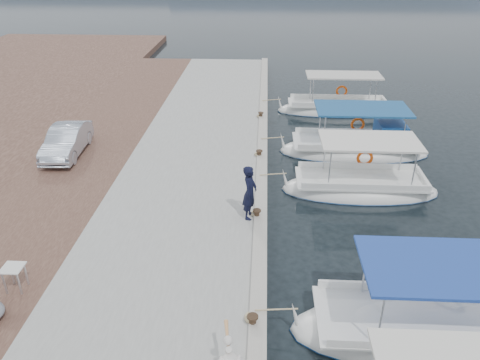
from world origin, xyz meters
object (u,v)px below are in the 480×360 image
object	(u,v)px
fishing_caique_b	(429,332)
parked_car	(67,141)
fishing_caique_d	(356,149)
fisherman	(250,192)
fishing_caique_e	(337,110)
fishing_caique_c	(360,189)

from	to	relation	value
fishing_caique_b	parked_car	distance (m)	16.07
fishing_caique_b	fishing_caique_d	bearing A→B (deg)	89.78
fisherman	parked_car	bearing A→B (deg)	72.40
fishing_caique_d	fisherman	bearing A→B (deg)	-125.34
fishing_caique_b	fishing_caique_e	bearing A→B (deg)	90.21
fishing_caique_c	fisherman	world-z (taller)	fisherman
fishing_caique_c	fishing_caique_d	bearing A→B (deg)	82.77
fishing_caique_d	fishing_caique_e	distance (m)	5.79
fishing_caique_c	fishing_caique_d	size ratio (longest dim) A/B	0.89
fishing_caique_b	fisherman	xyz separation A→B (m)	(-4.72, 4.68, 1.33)
fishing_caique_e	fisherman	distance (m)	13.42
fishing_caique_c	parked_car	xyz separation A→B (m)	(-12.46, 1.93, 1.00)
fisherman	parked_car	distance (m)	9.51
parked_car	fishing_caique_b	bearing A→B (deg)	-39.85
fishing_caique_b	fishing_caique_c	bearing A→B (deg)	93.31
fishing_caique_e	parked_car	size ratio (longest dim) A/B	1.84
parked_car	fisherman	bearing A→B (deg)	-34.07
fishing_caique_c	fishing_caique_d	world-z (taller)	same
fishing_caique_c	fisherman	bearing A→B (deg)	-145.72
fisherman	parked_car	size ratio (longest dim) A/B	0.51
fishing_caique_d	fishing_caique_e	size ratio (longest dim) A/B	1.00
fishing_caique_c	fishing_caique_b	bearing A→B (deg)	-86.69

